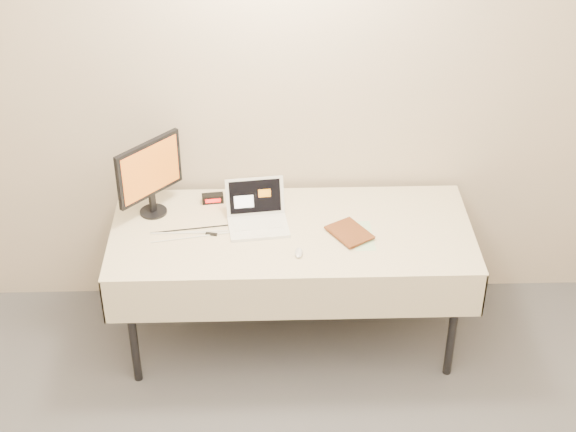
{
  "coord_description": "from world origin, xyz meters",
  "views": [
    {
      "loc": [
        -0.13,
        -1.67,
        3.32
      ],
      "look_at": [
        -0.02,
        1.99,
        0.86
      ],
      "focal_mm": 55.0,
      "sensor_mm": 36.0,
      "label": 1
    }
  ],
  "objects_px": {
    "table": "(292,240)",
    "laptop": "(257,214)",
    "monitor": "(149,173)",
    "book": "(337,222)"
  },
  "relations": [
    {
      "from": "table",
      "to": "laptop",
      "type": "relative_size",
      "value": 5.55
    },
    {
      "from": "table",
      "to": "laptop",
      "type": "height_order",
      "value": "laptop"
    },
    {
      "from": "monitor",
      "to": "book",
      "type": "xyz_separation_m",
      "value": [
        0.95,
        -0.28,
        -0.14
      ]
    },
    {
      "from": "table",
      "to": "monitor",
      "type": "height_order",
      "value": "monitor"
    },
    {
      "from": "table",
      "to": "monitor",
      "type": "xyz_separation_m",
      "value": [
        -0.73,
        0.18,
        0.31
      ]
    },
    {
      "from": "table",
      "to": "laptop",
      "type": "xyz_separation_m",
      "value": [
        -0.18,
        0.07,
        0.11
      ]
    },
    {
      "from": "laptop",
      "to": "table",
      "type": "bearing_deg",
      "value": -29.59
    },
    {
      "from": "table",
      "to": "monitor",
      "type": "distance_m",
      "value": 0.81
    },
    {
      "from": "laptop",
      "to": "monitor",
      "type": "bearing_deg",
      "value": 162.2
    },
    {
      "from": "monitor",
      "to": "book",
      "type": "bearing_deg",
      "value": -63.24
    }
  ]
}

